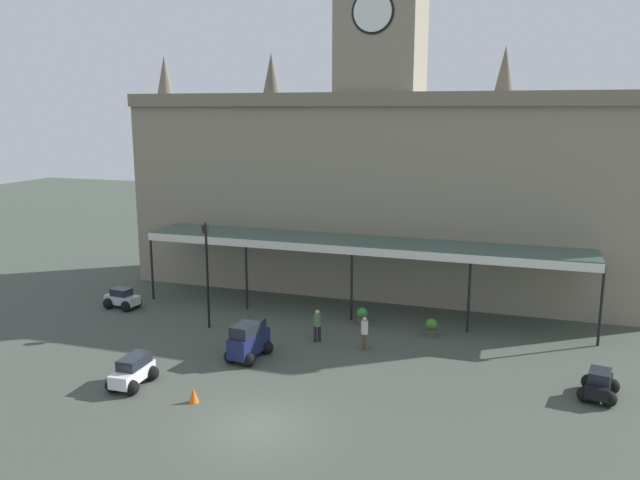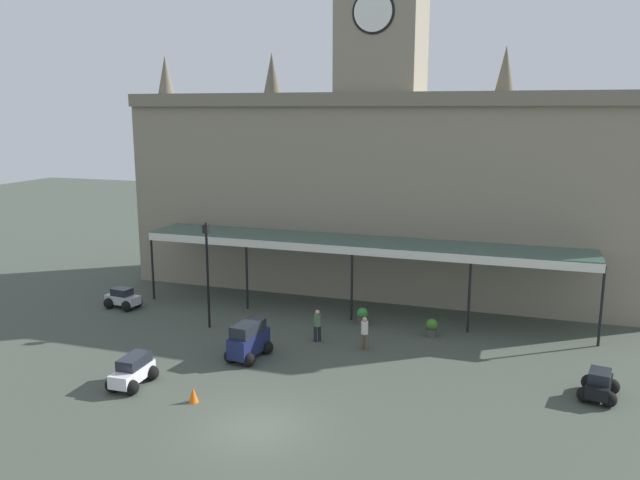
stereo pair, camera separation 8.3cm
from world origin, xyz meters
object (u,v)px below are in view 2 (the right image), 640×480
object	(u,v)px
car_navy_van	(249,342)
car_silver_sedan	(123,300)
car_white_estate	(133,373)
pedestrian_crossing_forecourt	(317,324)
planter_forecourt_centre	(432,328)
traffic_cone	(193,395)
victorian_lamppost	(207,264)
planter_near_kerb	(362,316)
pedestrian_beside_cars	(365,332)
car_black_sedan	(599,386)

from	to	relation	value
car_navy_van	car_silver_sedan	distance (m)	11.41
car_navy_van	car_white_estate	distance (m)	5.51
car_silver_sedan	pedestrian_crossing_forecourt	distance (m)	12.83
car_silver_sedan	planter_forecourt_centre	bearing A→B (deg)	2.80
car_navy_van	traffic_cone	size ratio (longest dim) A/B	4.02
pedestrian_crossing_forecourt	victorian_lamppost	distance (m)	6.74
car_silver_sedan	traffic_cone	xyz separation A→B (m)	(10.19, -9.72, -0.19)
traffic_cone	planter_near_kerb	world-z (taller)	planter_near_kerb
pedestrian_beside_cars	pedestrian_crossing_forecourt	world-z (taller)	same
car_black_sedan	pedestrian_crossing_forecourt	size ratio (longest dim) A/B	1.30
car_black_sedan	pedestrian_beside_cars	distance (m)	10.60
car_silver_sedan	planter_near_kerb	xyz separation A→B (m)	(14.22, 1.56, -0.01)
pedestrian_beside_cars	victorian_lamppost	distance (m)	9.15
car_navy_van	car_silver_sedan	size ratio (longest dim) A/B	1.16
planter_near_kerb	planter_forecourt_centre	distance (m)	3.92
car_black_sedan	planter_forecourt_centre	distance (m)	9.07
victorian_lamppost	planter_forecourt_centre	xyz separation A→B (m)	(11.58, 2.35, -3.02)
car_silver_sedan	victorian_lamppost	size ratio (longest dim) A/B	0.37
planter_near_kerb	pedestrian_crossing_forecourt	bearing A→B (deg)	-114.99
car_white_estate	traffic_cone	distance (m)	3.29
pedestrian_crossing_forecourt	planter_near_kerb	distance (m)	3.58
car_black_sedan	planter_near_kerb	bearing A→B (deg)	153.45
car_silver_sedan	planter_near_kerb	world-z (taller)	car_silver_sedan
traffic_cone	planter_forecourt_centre	size ratio (longest dim) A/B	0.65
car_white_estate	victorian_lamppost	bearing A→B (deg)	93.48
traffic_cone	planter_near_kerb	bearing A→B (deg)	70.35
car_silver_sedan	car_black_sedan	bearing A→B (deg)	-9.19
car_navy_van	car_black_sedan	xyz separation A→B (m)	(15.27, 0.63, -0.30)
car_black_sedan	planter_forecourt_centre	world-z (taller)	car_black_sedan
traffic_cone	planter_near_kerb	size ratio (longest dim) A/B	0.65
car_silver_sedan	pedestrian_beside_cars	bearing A→B (deg)	-7.47
victorian_lamppost	planter_near_kerb	bearing A→B (deg)	21.40
pedestrian_beside_cars	car_navy_van	bearing A→B (deg)	-150.43
victorian_lamppost	traffic_cone	world-z (taller)	victorian_lamppost
planter_near_kerb	car_black_sedan	bearing A→B (deg)	-26.55
car_navy_van	planter_forecourt_centre	xyz separation A→B (m)	(7.72, 5.66, -0.32)
car_white_estate	pedestrian_beside_cars	size ratio (longest dim) A/B	1.36
planter_near_kerb	car_white_estate	bearing A→B (deg)	-124.20
victorian_lamppost	planter_near_kerb	xyz separation A→B (m)	(7.72, 3.02, -3.02)
car_navy_van	planter_near_kerb	size ratio (longest dim) A/B	2.60
car_white_estate	planter_forecourt_centre	distance (m)	14.95
planter_forecourt_centre	car_black_sedan	bearing A→B (deg)	-33.67
car_white_estate	car_navy_van	bearing A→B (deg)	51.93
car_black_sedan	car_silver_sedan	bearing A→B (deg)	170.81
pedestrian_crossing_forecourt	car_silver_sedan	bearing A→B (deg)	172.55
car_white_estate	planter_forecourt_centre	world-z (taller)	car_white_estate
traffic_cone	pedestrian_beside_cars	bearing A→B (deg)	56.71
car_silver_sedan	victorian_lamppost	xyz separation A→B (m)	(6.50, -1.47, 3.01)
car_white_estate	pedestrian_beside_cars	bearing A→B (deg)	40.62
victorian_lamppost	car_silver_sedan	bearing A→B (deg)	167.29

